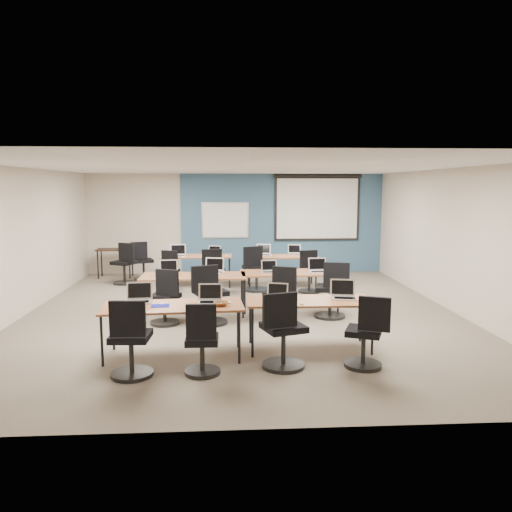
{
  "coord_description": "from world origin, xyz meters",
  "views": [
    {
      "loc": [
        -0.29,
        -9.08,
        2.35
      ],
      "look_at": [
        0.29,
        0.4,
        1.03
      ],
      "focal_mm": 35.0,
      "sensor_mm": 36.0,
      "label": 1
    }
  ],
  "objects": [
    {
      "name": "task_chair_6",
      "position": [
        0.65,
        -0.61,
        0.41
      ],
      "size": [
        0.55,
        0.52,
        1.0
      ],
      "rotation": [
        0.0,
        0.0,
        -0.39
      ],
      "color": "black",
      "rests_on": "floor"
    },
    {
      "name": "task_chair_0",
      "position": [
        -1.47,
        -3.07,
        0.42
      ],
      "size": [
        0.53,
        0.53,
        1.01
      ],
      "rotation": [
        0.0,
        0.0,
        -0.05
      ],
      "color": "black",
      "rests_on": "floor"
    },
    {
      "name": "coffee_cup",
      "position": [
        0.61,
        -2.28,
        0.77
      ],
      "size": [
        0.08,
        0.08,
        0.06
      ],
      "primitive_type": "imported",
      "rotation": [
        0.0,
        0.0,
        -0.4
      ],
      "color": "silver",
      "rests_on": "snack_plate"
    },
    {
      "name": "task_chair_1",
      "position": [
        -0.6,
        -3.05,
        0.39
      ],
      "size": [
        0.46,
        0.46,
        0.95
      ],
      "rotation": [
        0.0,
        0.0,
        -0.02
      ],
      "color": "black",
      "rests_on": "floor"
    },
    {
      "name": "task_chair_8",
      "position": [
        -1.58,
        2.09,
        0.39
      ],
      "size": [
        0.48,
        0.46,
        0.95
      ],
      "rotation": [
        0.0,
        0.0,
        -0.32
      ],
      "color": "black",
      "rests_on": "floor"
    },
    {
      "name": "mouse_9",
      "position": [
        -0.28,
        2.57,
        0.74
      ],
      "size": [
        0.07,
        0.11,
        0.04
      ],
      "primitive_type": "ellipsoid",
      "rotation": [
        0.0,
        0.0,
        -0.09
      ],
      "color": "white",
      "rests_on": "training_table_back_left"
    },
    {
      "name": "wall_back",
      "position": [
        0.0,
        4.5,
        1.35
      ],
      "size": [
        8.0,
        0.04,
        2.7
      ],
      "primitive_type": "cube",
      "color": "beige",
      "rests_on": "ground"
    },
    {
      "name": "training_table_mid_right",
      "position": [
        0.93,
        0.29,
        0.69
      ],
      "size": [
        1.87,
        0.78,
        0.73
      ],
      "rotation": [
        0.0,
        0.0,
        0.04
      ],
      "color": "olive",
      "rests_on": "floor"
    },
    {
      "name": "mouse_6",
      "position": [
        0.76,
        0.03,
        0.74
      ],
      "size": [
        0.07,
        0.11,
        0.04
      ],
      "primitive_type": "ellipsoid",
      "rotation": [
        0.0,
        0.0,
        0.09
      ],
      "color": "white",
      "rests_on": "training_table_mid_right"
    },
    {
      "name": "projector_screen",
      "position": [
        2.2,
        4.41,
        1.89
      ],
      "size": [
        2.4,
        0.1,
        1.82
      ],
      "color": "black",
      "rests_on": "wall_back"
    },
    {
      "name": "wall_right",
      "position": [
        4.0,
        0.0,
        1.35
      ],
      "size": [
        0.04,
        9.0,
        2.7
      ],
      "primitive_type": "cube",
      "color": "beige",
      "rests_on": "ground"
    },
    {
      "name": "laptop_5",
      "position": [
        -0.5,
        0.34,
        0.8
      ],
      "size": [
        0.36,
        0.31,
        0.27
      ],
      "rotation": [
        0.0,
        0.0,
        -0.22
      ],
      "color": "silver",
      "rests_on": "training_table_mid_left"
    },
    {
      "name": "task_chair_5",
      "position": [
        -0.58,
        -0.69,
        0.44
      ],
      "size": [
        0.61,
        0.58,
        1.05
      ],
      "rotation": [
        0.0,
        0.0,
        0.38
      ],
      "color": "black",
      "rests_on": "floor"
    },
    {
      "name": "snack_plate",
      "position": [
        0.47,
        -2.28,
        0.74
      ],
      "size": [
        0.21,
        0.21,
        0.01
      ],
      "primitive_type": "cylinder",
      "rotation": [
        0.0,
        0.0,
        -0.34
      ],
      "color": "white",
      "rests_on": "training_table_front_right"
    },
    {
      "name": "wall_front",
      "position": [
        0.0,
        -4.5,
        1.35
      ],
      "size": [
        8.0,
        0.04,
        2.7
      ],
      "primitive_type": "cube",
      "color": "beige",
      "rests_on": "ground"
    },
    {
      "name": "mouse_2",
      "position": [
        0.76,
        -2.35,
        0.74
      ],
      "size": [
        0.07,
        0.1,
        0.03
      ],
      "primitive_type": "ellipsoid",
      "rotation": [
        0.0,
        0.0,
        0.14
      ],
      "color": "white",
      "rests_on": "training_table_front_right"
    },
    {
      "name": "laptop_4",
      "position": [
        -1.37,
        0.24,
        0.79
      ],
      "size": [
        0.33,
        0.28,
        0.25
      ],
      "rotation": [
        0.0,
        0.0,
        0.09
      ],
      "color": "#ADADB9",
      "rests_on": "training_table_mid_left"
    },
    {
      "name": "task_chair_7",
      "position": [
        1.6,
        -0.4,
        0.43
      ],
      "size": [
        0.57,
        0.56,
        1.04
      ],
      "rotation": [
        0.0,
        0.0,
        -0.26
      ],
      "color": "black",
      "rests_on": "floor"
    },
    {
      "name": "floor",
      "position": [
        0.0,
        0.0,
        0.0
      ],
      "size": [
        8.0,
        9.0,
        0.02
      ],
      "primitive_type": "cube",
      "color": "#6B6354",
      "rests_on": "ground"
    },
    {
      "name": "task_chair_2",
      "position": [
        0.43,
        -2.88,
        0.43
      ],
      "size": [
        0.58,
        0.56,
        1.04
      ],
      "rotation": [
        0.0,
        0.0,
        0.32
      ],
      "color": "black",
      "rests_on": "floor"
    },
    {
      "name": "utility_table",
      "position": [
        -3.17,
        3.97,
        0.66
      ],
      "size": [
        0.92,
        0.51,
        0.75
      ],
      "rotation": [
        0.0,
        0.0,
        0.02
      ],
      "color": "#321D11",
      "rests_on": "floor"
    },
    {
      "name": "wall_left",
      "position": [
        -4.0,
        0.0,
        1.35
      ],
      "size": [
        0.04,
        9.0,
        2.7
      ],
      "primitive_type": "cube",
      "color": "beige",
      "rests_on": "ground"
    },
    {
      "name": "spare_chair_a",
      "position": [
        -2.4,
        3.54,
        0.41
      ],
      "size": [
        0.53,
        0.51,
        0.99
      ],
      "rotation": [
        0.0,
        0.0,
        0.34
      ],
      "color": "black",
      "rests_on": "floor"
    },
    {
      "name": "mouse_10",
      "position": [
        0.77,
        2.55,
        0.74
      ],
      "size": [
        0.08,
        0.11,
        0.03
      ],
      "primitive_type": "ellipsoid",
      "rotation": [
        0.0,
        0.0,
        0.22
      ],
      "color": "white",
      "rests_on": "training_table_back_right"
    },
    {
      "name": "task_chair_11",
      "position": [
        1.55,
        1.75,
        0.4
      ],
      "size": [
        0.5,
        0.5,
        0.98
      ],
      "rotation": [
        0.0,
        0.0,
        0.27
      ],
      "color": "black",
      "rests_on": "floor"
    },
    {
      "name": "training_table_back_right",
      "position": [
        1.03,
        2.54,
        0.68
      ],
      "size": [
        1.67,
        0.7,
        0.73
      ],
      "rotation": [
        0.0,
        0.0,
        -0.01
      ],
      "color": "brown",
      "rests_on": "floor"
    },
    {
      "name": "mouse_5",
      "position": [
        -0.42,
        0.13,
        0.74
      ],
      "size": [
        0.07,
        0.1,
        0.03
      ],
      "primitive_type": "ellipsoid",
      "rotation": [
        0.0,
        0.0,
        0.15
      ],
      "color": "white",
      "rests_on": "training_table_mid_left"
    },
    {
      "name": "mouse_8",
      "position": [
        -1.27,
        2.44,
        0.74
      ],
      "size": [
        0.07,
        0.1,
        0.03
      ],
      "primitive_type": "ellipsoid",
      "rotation": [
        0.0,
        0.0,
        -0.06
      ],
      "color": "white",
      "rests_on": "training_table_back_left"
    },
    {
      "name": "mouse_4",
      "position": [
        -1.24,
        0.12,
        0.74
      ],
      "size": [
        0.08,
        0.11,
        0.04
      ],
      "primitive_type": "ellipsoid",
      "rotation": [
        0.0,
        0.0,
        0.21
      ],
      "color": "white",
      "rests_on": "training_table_mid_left"
    },
    {
      "name": "laptop_3",
      "position": [
        1.43,
        -2.02,
        0.8
      ],
      "size": [
        0.36,
        0.3,
        0.27
      ],
      "rotation": [
        0.0,
        0.0,
        -0.2
      ],
      "color": "silver",
      "rests_on": "training_table_front_right"
    },
    {
      "name": "blue_mousepad",
      "position": [
        -1.19,
        -2.34,
        0.73
      ],
      "size": [
        0.26,
        0.23,
        0.01
      ],
      "primitive_type": "cube",
      "rotation": [
        0.0,
        0.0,
        0.09
      ],
      "color": "#0B1197",
      "rests_on": "training_table_front_left"
    },
    {
      "name": "laptop_10",
      "position": [
        0.62,
        2.72,
        0.79
      ],
      "size": [
        0.34,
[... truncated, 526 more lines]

